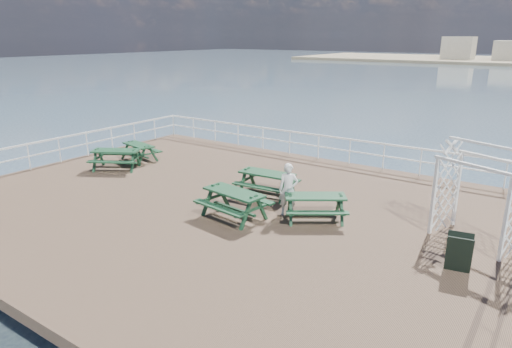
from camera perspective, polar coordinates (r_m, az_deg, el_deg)
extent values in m
cube|color=brown|center=(14.98, -4.41, -4.21)|extent=(18.00, 14.00, 0.30)
plane|color=#384B5F|center=(52.06, 24.78, 7.44)|extent=(300.00, 300.00, 0.00)
cube|color=beige|center=(145.72, 24.07, 14.23)|extent=(8.00, 8.00, 6.00)
cube|color=beige|center=(143.83, 28.83, 13.40)|extent=(6.00, 8.00, 5.00)
cylinder|color=brown|center=(24.02, -10.02, 0.77)|extent=(0.36, 0.36, 2.10)
cylinder|color=brown|center=(17.63, 27.76, -7.09)|extent=(0.36, 0.36, 2.10)
cube|color=white|center=(20.19, 7.87, 4.81)|extent=(17.70, 0.07, 0.07)
cube|color=white|center=(20.30, 7.81, 3.43)|extent=(17.70, 0.05, 0.05)
cylinder|color=white|center=(25.44, -10.29, 6.07)|extent=(0.05, 0.05, 1.10)
cube|color=white|center=(21.17, -23.51, 4.12)|extent=(0.07, 13.70, 0.07)
cube|color=white|center=(21.27, -23.35, 2.81)|extent=(0.05, 13.70, 0.05)
cube|color=#153A20|center=(19.34, -17.15, 2.81)|extent=(1.97, 1.57, 0.06)
cube|color=#153A20|center=(19.97, -16.45, 2.41)|extent=(1.73, 1.17, 0.05)
cube|color=#153A20|center=(18.85, -17.73, 1.46)|extent=(1.73, 1.17, 0.05)
cube|color=#153A20|center=(19.70, -19.17, 1.91)|extent=(0.83, 1.33, 0.06)
cube|color=#153A20|center=(19.15, -14.90, 1.87)|extent=(0.83, 1.33, 0.06)
cube|color=#153A20|center=(19.99, -18.82, 2.00)|extent=(0.34, 0.50, 0.91)
cube|color=#153A20|center=(19.44, -19.51, 1.52)|extent=(0.34, 0.50, 0.91)
cube|color=#153A20|center=(19.44, -14.60, 1.96)|extent=(0.34, 0.50, 0.91)
cube|color=#153A20|center=(18.88, -15.18, 1.47)|extent=(0.34, 0.50, 0.91)
cube|color=#153A20|center=(19.46, -17.02, 1.36)|extent=(1.47, 0.91, 0.06)
cube|color=#153A20|center=(15.41, 1.38, 0.08)|extent=(1.93, 0.88, 0.06)
cube|color=#153A20|center=(16.03, 2.45, -0.39)|extent=(1.89, 0.42, 0.05)
cube|color=#153A20|center=(14.98, 0.23, -1.63)|extent=(1.89, 0.42, 0.05)
cube|color=#153A20|center=(15.88, -1.10, -0.62)|extent=(0.21, 1.51, 0.06)
cube|color=#153A20|center=(15.17, 3.97, -1.52)|extent=(0.21, 1.51, 0.06)
cube|color=#153A20|center=(16.15, -0.53, -0.51)|extent=(0.13, 0.54, 0.91)
cube|color=#153A20|center=(15.64, -1.69, -1.11)|extent=(0.13, 0.54, 0.91)
cube|color=#153A20|center=(15.45, 4.47, -1.38)|extent=(0.13, 0.54, 0.91)
cube|color=#153A20|center=(14.92, 3.43, -2.04)|extent=(0.13, 0.54, 0.91)
cube|color=#153A20|center=(15.57, 1.37, -1.72)|extent=(1.67, 0.22, 0.06)
cube|color=#153A20|center=(13.48, 7.44, -2.78)|extent=(1.85, 1.57, 0.06)
cube|color=#153A20|center=(14.12, 7.11, -3.06)|extent=(1.60, 1.20, 0.05)
cube|color=#153A20|center=(13.03, 7.70, -4.84)|extent=(1.60, 1.20, 0.05)
cube|color=#153A20|center=(13.51, 4.27, -4.01)|extent=(0.87, 1.22, 0.06)
cube|color=#153A20|center=(13.69, 10.46, -3.96)|extent=(0.87, 1.22, 0.06)
cube|color=#153A20|center=(13.80, 4.19, -3.76)|extent=(0.35, 0.46, 0.86)
cube|color=#153A20|center=(13.25, 4.35, -4.66)|extent=(0.35, 0.46, 0.86)
cube|color=#153A20|center=(13.98, 10.24, -3.72)|extent=(0.35, 0.46, 0.86)
cube|color=#153A20|center=(13.44, 10.66, -4.61)|extent=(0.35, 0.46, 0.86)
cube|color=#153A20|center=(13.65, 7.36, -4.68)|extent=(1.34, 0.96, 0.06)
cube|color=#153A20|center=(20.46, -14.48, 3.55)|extent=(1.76, 0.96, 0.06)
cube|color=#153A20|center=(20.79, -13.10, 3.09)|extent=(1.68, 0.55, 0.05)
cube|color=#153A20|center=(20.26, -15.78, 2.53)|extent=(1.68, 0.55, 0.05)
cube|color=#153A20|center=(21.12, -15.36, 3.09)|extent=(0.34, 1.33, 0.06)
cube|color=#153A20|center=(19.94, -13.42, 2.43)|extent=(0.34, 1.33, 0.06)
cube|color=#153A20|center=(21.26, -14.70, 3.10)|extent=(0.17, 0.48, 0.81)
cube|color=#153A20|center=(21.00, -16.01, 2.83)|extent=(0.17, 0.48, 0.81)
cube|color=#153A20|center=(20.09, -12.73, 2.45)|extent=(0.17, 0.48, 0.81)
cube|color=#153A20|center=(19.82, -14.10, 2.15)|extent=(0.17, 0.48, 0.81)
cube|color=#153A20|center=(20.57, -14.39, 2.32)|extent=(1.47, 0.36, 0.06)
cube|color=#153A20|center=(13.52, -2.80, -2.29)|extent=(2.01, 1.00, 0.06)
cube|color=#153A20|center=(14.06, -0.92, -2.84)|extent=(1.95, 0.52, 0.05)
cube|color=#153A20|center=(13.21, -4.75, -4.24)|extent=(1.95, 0.52, 0.05)
cube|color=#153A20|center=(14.18, -5.08, -2.83)|extent=(0.29, 1.55, 0.06)
cube|color=#153A20|center=(13.11, -0.28, -4.44)|extent=(0.29, 1.55, 0.06)
cube|color=#153A20|center=(14.41, -4.14, -2.71)|extent=(0.16, 0.56, 0.94)
cube|color=#153A20|center=(14.00, -6.04, -3.36)|extent=(0.16, 0.56, 0.94)
cube|color=#153A20|center=(13.36, 0.66, -4.28)|extent=(0.16, 0.56, 0.94)
cube|color=#153A20|center=(12.92, -1.25, -5.05)|extent=(0.16, 0.56, 0.94)
cube|color=#153A20|center=(13.70, -2.76, -4.36)|extent=(1.71, 0.31, 0.06)
cube|color=white|center=(13.22, 21.32, -2.66)|extent=(0.10, 0.10, 2.14)
cube|color=white|center=(14.08, 23.85, -1.79)|extent=(0.10, 0.10, 2.14)
cube|color=white|center=(12.30, 28.74, -5.09)|extent=(0.10, 0.10, 2.14)
cube|color=white|center=(12.42, 25.51, 0.94)|extent=(2.02, 0.85, 0.07)
cube|color=white|center=(13.33, 27.91, 1.63)|extent=(2.02, 0.85, 0.07)
cube|color=white|center=(12.77, 27.02, 3.26)|extent=(2.01, 0.84, 0.06)
cube|color=black|center=(11.52, 24.01, -9.24)|extent=(0.60, 0.33, 0.93)
cube|color=black|center=(11.69, 24.04, -8.86)|extent=(0.60, 0.33, 0.93)
imported|color=silver|center=(13.74, 4.07, -1.96)|extent=(0.70, 0.63, 1.60)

